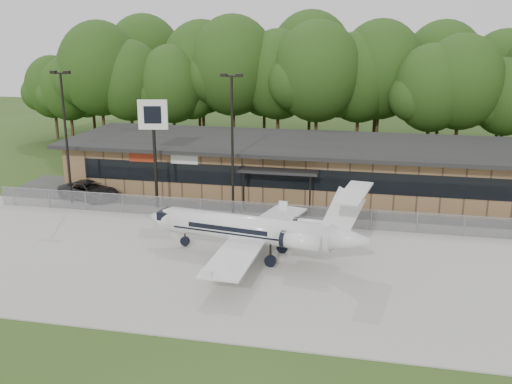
% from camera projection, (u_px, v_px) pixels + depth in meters
% --- Properties ---
extents(ground, '(160.00, 160.00, 0.00)m').
position_uv_depth(ground, '(251.00, 335.00, 25.55)').
color(ground, '#2C4217').
rests_on(ground, ground).
extents(apron, '(64.00, 18.00, 0.08)m').
position_uv_depth(apron, '(281.00, 264.00, 33.06)').
color(apron, '#9E9B93').
rests_on(apron, ground).
extents(parking_lot, '(50.00, 9.00, 0.06)m').
position_uv_depth(parking_lot, '(306.00, 206.00, 43.88)').
color(parking_lot, '#383835').
rests_on(parking_lot, ground).
extents(terminal, '(41.00, 11.65, 4.30)m').
position_uv_depth(terminal, '(313.00, 166.00, 47.46)').
color(terminal, olive).
rests_on(terminal, ground).
extents(fence, '(46.00, 0.04, 1.52)m').
position_uv_depth(fence, '(298.00, 215.00, 39.44)').
color(fence, gray).
rests_on(fence, ground).
extents(treeline, '(72.00, 12.00, 15.00)m').
position_uv_depth(treeline, '(333.00, 82.00, 62.96)').
color(treeline, '#1E3611').
rests_on(treeline, ground).
extents(light_pole_left, '(1.55, 0.30, 10.23)m').
position_uv_depth(light_pole_left, '(65.00, 128.00, 42.98)').
color(light_pole_left, black).
rests_on(light_pole_left, ground).
extents(light_pole_mid, '(1.55, 0.30, 10.23)m').
position_uv_depth(light_pole_mid, '(232.00, 134.00, 40.40)').
color(light_pole_mid, black).
rests_on(light_pole_mid, ground).
extents(business_jet, '(14.35, 12.85, 4.83)m').
position_uv_depth(business_jet, '(256.00, 231.00, 33.64)').
color(business_jet, silver).
rests_on(business_jet, ground).
extents(suv, '(5.73, 3.98, 1.45)m').
position_uv_depth(suv, '(89.00, 191.00, 45.60)').
color(suv, '#343437').
rests_on(suv, ground).
extents(pole_sign, '(2.17, 0.65, 8.24)m').
position_uv_depth(pole_sign, '(153.00, 126.00, 41.79)').
color(pole_sign, black).
rests_on(pole_sign, ground).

